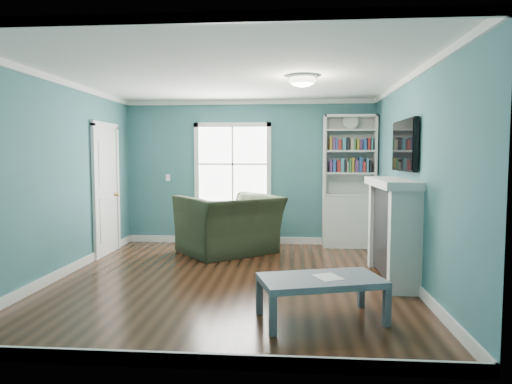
{
  "coord_description": "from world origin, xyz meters",
  "views": [
    {
      "loc": [
        0.78,
        -5.74,
        1.58
      ],
      "look_at": [
        0.29,
        0.4,
        1.11
      ],
      "focal_mm": 32.0,
      "sensor_mm": 36.0,
      "label": 1
    }
  ],
  "objects": [
    {
      "name": "light_switch",
      "position": [
        -1.5,
        2.48,
        1.2
      ],
      "size": [
        0.08,
        0.01,
        0.12
      ],
      "primitive_type": "cube",
      "color": "white",
      "rests_on": "room_walls"
    },
    {
      "name": "door",
      "position": [
        -2.22,
        1.4,
        1.07
      ],
      "size": [
        0.12,
        0.98,
        2.17
      ],
      "color": "silver",
      "rests_on": "ground"
    },
    {
      "name": "window",
      "position": [
        -0.3,
        2.49,
        1.45
      ],
      "size": [
        1.4,
        0.06,
        1.5
      ],
      "color": "white",
      "rests_on": "room_walls"
    },
    {
      "name": "trim",
      "position": [
        0.0,
        0.0,
        1.24
      ],
      "size": [
        4.5,
        5.0,
        2.6
      ],
      "color": "white",
      "rests_on": "ground"
    },
    {
      "name": "paper_sheet",
      "position": [
        1.13,
        -1.37,
        0.42
      ],
      "size": [
        0.32,
        0.34,
        0.0
      ],
      "primitive_type": "cube",
      "rotation": [
        0.0,
        0.0,
        0.45
      ],
      "color": "white",
      "rests_on": "coffee_table"
    },
    {
      "name": "recliner",
      "position": [
        -0.24,
        1.6,
        0.64
      ],
      "size": [
        1.73,
        1.65,
        1.28
      ],
      "primitive_type": "imported",
      "rotation": [
        0.0,
        0.0,
        -2.46
      ],
      "color": "black",
      "rests_on": "ground"
    },
    {
      "name": "coffee_table",
      "position": [
        1.06,
        -1.38,
        0.37
      ],
      "size": [
        1.29,
        0.93,
        0.42
      ],
      "rotation": [
        0.0,
        0.0,
        0.28
      ],
      "color": "#495058",
      "rests_on": "ground"
    },
    {
      "name": "ceiling_fixture",
      "position": [
        0.9,
        0.1,
        2.55
      ],
      "size": [
        0.38,
        0.38,
        0.15
      ],
      "color": "white",
      "rests_on": "room_walls"
    },
    {
      "name": "floor",
      "position": [
        0.0,
        0.0,
        0.0
      ],
      "size": [
        5.0,
        5.0,
        0.0
      ],
      "primitive_type": "plane",
      "color": "black",
      "rests_on": "ground"
    },
    {
      "name": "bookshelf",
      "position": [
        1.77,
        2.3,
        0.92
      ],
      "size": [
        0.9,
        0.35,
        2.31
      ],
      "color": "silver",
      "rests_on": "ground"
    },
    {
      "name": "tv",
      "position": [
        2.2,
        0.2,
        1.72
      ],
      "size": [
        0.06,
        1.1,
        0.65
      ],
      "primitive_type": "cube",
      "color": "black",
      "rests_on": "fireplace"
    },
    {
      "name": "room_walls",
      "position": [
        0.0,
        0.0,
        1.58
      ],
      "size": [
        5.0,
        5.0,
        5.0
      ],
      "color": "#346967",
      "rests_on": "ground"
    },
    {
      "name": "fireplace",
      "position": [
        2.08,
        0.2,
        0.64
      ],
      "size": [
        0.44,
        1.58,
        1.3
      ],
      "color": "black",
      "rests_on": "ground"
    }
  ]
}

